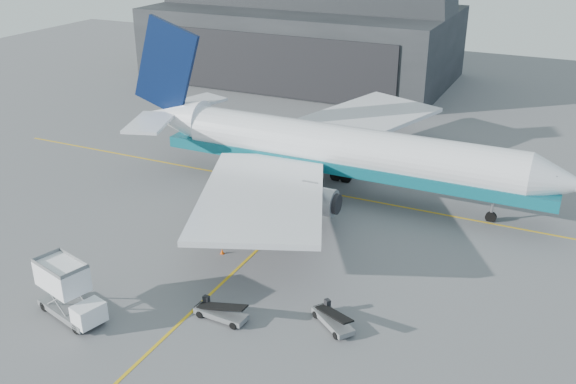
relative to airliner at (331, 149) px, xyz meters
The scene contains 9 objects.
ground 21.04m from the airliner, 92.77° to the right, with size 200.00×200.00×0.00m, color #565659.
taxi_lines 9.19m from the airliner, 97.23° to the right, with size 80.00×42.12×0.02m.
hangar 50.29m from the airliner, 117.34° to the left, with size 50.00×28.30×28.00m.
airliner is the anchor object (origin of this frame).
catering_truck 30.32m from the airliner, 106.69° to the right, with size 6.28×3.67×4.06m.
pushback_tug 11.47m from the airliner, 111.66° to the right, with size 4.08×3.28×1.66m.
belt_loader_a 24.99m from the airliner, 86.81° to the right, with size 4.26×1.66×1.61m.
belt_loader_b 24.06m from the airliner, 67.63° to the right, with size 3.88×3.38×1.57m.
traffic_cone 17.28m from the airliner, 101.79° to the right, with size 0.32×0.32×0.46m.
Camera 1 is at (23.37, -37.11, 27.24)m, focal length 40.00 mm.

